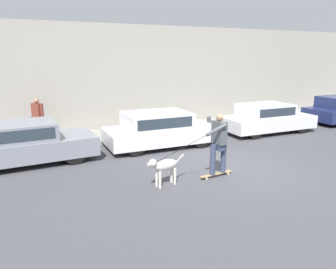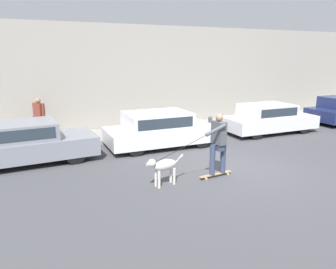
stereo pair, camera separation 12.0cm
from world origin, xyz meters
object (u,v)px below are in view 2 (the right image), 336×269
at_px(parked_car_0, 26,143).
at_px(pedestrian_with_bag, 39,116).
at_px(skateboarder, 218,142).
at_px(fire_hydrant, 210,125).
at_px(dog, 163,166).
at_px(parked_car_1, 160,130).
at_px(parked_car_2, 268,119).

distance_m(parked_car_0, pedestrian_with_bag, 2.67).
bearing_deg(skateboarder, pedestrian_with_bag, -60.70).
height_order(parked_car_0, fire_hydrant, parked_car_0).
bearing_deg(dog, parked_car_0, -57.94).
xyz_separation_m(skateboarder, fire_hydrant, (2.50, 4.31, -0.58)).
xyz_separation_m(parked_car_1, fire_hydrant, (2.66, 0.81, -0.21)).
xyz_separation_m(dog, skateboarder, (1.59, -0.04, 0.46)).
xyz_separation_m(parked_car_1, pedestrian_with_bag, (-3.89, 2.58, 0.37)).
bearing_deg(dog, pedestrian_with_bag, -77.28).
bearing_deg(parked_car_1, skateboarder, -85.49).
height_order(parked_car_0, skateboarder, skateboarder).
bearing_deg(dog, skateboarder, 169.16).
distance_m(parked_car_2, skateboarder, 6.05).
distance_m(parked_car_0, fire_hydrant, 7.20).
bearing_deg(pedestrian_with_bag, fire_hydrant, -45.61).
relative_size(parked_car_1, fire_hydrant, 5.24).
distance_m(dog, pedestrian_with_bag, 6.53).
distance_m(parked_car_0, dog, 4.61).
height_order(parked_car_0, pedestrian_with_bag, pedestrian_with_bag).
relative_size(dog, skateboarder, 0.46).
bearing_deg(parked_car_2, dog, -149.88).
bearing_deg(fire_hydrant, skateboarder, -120.18).
height_order(parked_car_2, fire_hydrant, parked_car_2).
bearing_deg(parked_car_0, pedestrian_with_bag, 75.03).
height_order(parked_car_0, parked_car_1, parked_car_0).
xyz_separation_m(parked_car_0, fire_hydrant, (7.15, 0.81, -0.22)).
distance_m(dog, skateboarder, 1.66).
distance_m(parked_car_1, pedestrian_with_bag, 4.68).
xyz_separation_m(parked_car_1, dog, (-1.44, -3.46, -0.09)).
xyz_separation_m(parked_car_1, parked_car_2, (5.07, 0.00, -0.02)).
distance_m(parked_car_0, parked_car_1, 4.49).
xyz_separation_m(parked_car_1, skateboarder, (0.15, -3.50, 0.37)).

